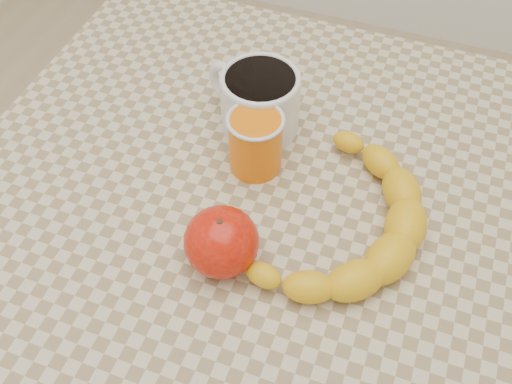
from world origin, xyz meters
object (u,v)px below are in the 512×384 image
(table, at_px, (256,239))
(banana, at_px, (343,220))
(coffee_mug, at_px, (258,99))
(apple, at_px, (221,242))
(orange_juice_glass, at_px, (255,141))

(table, bearing_deg, banana, -4.21)
(coffee_mug, bearing_deg, apple, -80.65)
(coffee_mug, xyz_separation_m, orange_juice_glass, (0.02, -0.07, -0.00))
(apple, bearing_deg, orange_juice_glass, 95.77)
(table, xyz_separation_m, apple, (-0.01, -0.09, 0.13))
(coffee_mug, bearing_deg, orange_juice_glass, -73.10)
(table, distance_m, orange_juice_glass, 0.14)
(apple, height_order, banana, apple)
(table, height_order, banana, banana)
(table, relative_size, banana, 2.18)
(orange_juice_glass, bearing_deg, apple, -84.23)
(banana, bearing_deg, apple, -124.83)
(table, bearing_deg, orange_juice_glass, 110.76)
(orange_juice_glass, xyz_separation_m, banana, (0.14, -0.07, -0.02))
(coffee_mug, relative_size, orange_juice_glass, 1.86)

